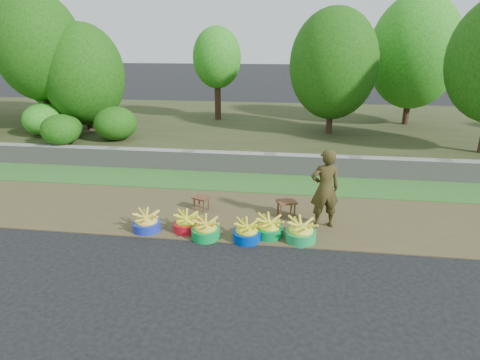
# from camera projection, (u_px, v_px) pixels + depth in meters

# --- Properties ---
(ground_plane) EXTENTS (120.00, 120.00, 0.00)m
(ground_plane) POSITION_uv_depth(u_px,v_px,m) (253.00, 245.00, 7.06)
(ground_plane) COLOR black
(ground_plane) RESTS_ON ground
(dirt_shoulder) EXTENTS (80.00, 2.50, 0.02)m
(dirt_shoulder) POSITION_uv_depth(u_px,v_px,m) (259.00, 216.00, 8.23)
(dirt_shoulder) COLOR brown
(dirt_shoulder) RESTS_ON ground
(grass_verge) EXTENTS (80.00, 1.50, 0.04)m
(grass_verge) POSITION_uv_depth(u_px,v_px,m) (267.00, 183.00, 10.10)
(grass_verge) COLOR #336F27
(grass_verge) RESTS_ON ground
(retaining_wall) EXTENTS (80.00, 0.35, 0.55)m
(retaining_wall) POSITION_uv_depth(u_px,v_px,m) (270.00, 164.00, 10.81)
(retaining_wall) COLOR gray
(retaining_wall) RESTS_ON ground
(earth_bank) EXTENTS (80.00, 10.00, 0.50)m
(earth_bank) POSITION_uv_depth(u_px,v_px,m) (278.00, 128.00, 15.40)
(earth_bank) COLOR #363B1D
(earth_bank) RESTS_ON ground
(vegetation) EXTENTS (35.39, 6.87, 4.50)m
(vegetation) POSITION_uv_depth(u_px,v_px,m) (155.00, 67.00, 13.37)
(vegetation) COLOR #352115
(vegetation) RESTS_ON earth_bank
(basin_a) EXTENTS (0.52, 0.52, 0.39)m
(basin_a) POSITION_uv_depth(u_px,v_px,m) (147.00, 223.00, 7.54)
(basin_a) COLOR #1A2DB1
(basin_a) RESTS_ON ground
(basin_b) EXTENTS (0.50, 0.50, 0.37)m
(basin_b) POSITION_uv_depth(u_px,v_px,m) (186.00, 223.00, 7.53)
(basin_b) COLOR red
(basin_b) RESTS_ON ground
(basin_c) EXTENTS (0.52, 0.52, 0.39)m
(basin_c) POSITION_uv_depth(u_px,v_px,m) (206.00, 229.00, 7.26)
(basin_c) COLOR #08923C
(basin_c) RESTS_ON ground
(basin_d) EXTENTS (0.50, 0.50, 0.37)m
(basin_d) POSITION_uv_depth(u_px,v_px,m) (247.00, 232.00, 7.17)
(basin_d) COLOR #0032A9
(basin_d) RESTS_ON ground
(basin_e) EXTENTS (0.52, 0.52, 0.39)m
(basin_e) POSITION_uv_depth(u_px,v_px,m) (269.00, 228.00, 7.32)
(basin_e) COLOR #04833B
(basin_e) RESTS_ON ground
(basin_f) EXTENTS (0.55, 0.55, 0.41)m
(basin_f) POSITION_uv_depth(u_px,v_px,m) (301.00, 232.00, 7.15)
(basin_f) COLOR #1B994E
(basin_f) RESTS_ON ground
(stool_left) EXTENTS (0.40, 0.36, 0.29)m
(stool_left) POSITION_uv_depth(u_px,v_px,m) (201.00, 200.00, 8.43)
(stool_left) COLOR brown
(stool_left) RESTS_ON dirt_shoulder
(stool_right) EXTENTS (0.45, 0.40, 0.33)m
(stool_right) POSITION_uv_depth(u_px,v_px,m) (286.00, 204.00, 8.11)
(stool_right) COLOR brown
(stool_right) RESTS_ON dirt_shoulder
(vendor_woman) EXTENTS (0.63, 0.49, 1.53)m
(vendor_woman) POSITION_uv_depth(u_px,v_px,m) (325.00, 189.00, 7.51)
(vendor_woman) COLOR black
(vendor_woman) RESTS_ON dirt_shoulder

